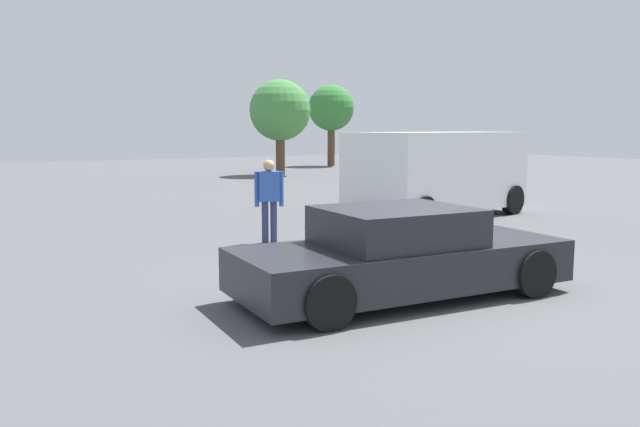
{
  "coord_description": "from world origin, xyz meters",
  "views": [
    {
      "loc": [
        -5.85,
        -6.49,
        2.23
      ],
      "look_at": [
        -0.38,
        1.96,
        0.9
      ],
      "focal_mm": 36.16,
      "sensor_mm": 36.0,
      "label": 1
    }
  ],
  "objects_px": {
    "sedan_foreground": "(400,256)",
    "van_white": "(439,172)",
    "pedestrian": "(269,194)",
    "dog": "(336,245)"
  },
  "relations": [
    {
      "from": "van_white",
      "to": "pedestrian",
      "type": "xyz_separation_m",
      "value": [
        -5.32,
        -0.9,
        -0.19
      ]
    },
    {
      "from": "sedan_foreground",
      "to": "pedestrian",
      "type": "distance_m",
      "value": 4.62
    },
    {
      "from": "dog",
      "to": "van_white",
      "type": "relative_size",
      "value": 0.11
    },
    {
      "from": "dog",
      "to": "pedestrian",
      "type": "height_order",
      "value": "pedestrian"
    },
    {
      "from": "sedan_foreground",
      "to": "pedestrian",
      "type": "xyz_separation_m",
      "value": [
        0.51,
        4.57,
        0.41
      ]
    },
    {
      "from": "van_white",
      "to": "dog",
      "type": "bearing_deg",
      "value": 18.89
    },
    {
      "from": "dog",
      "to": "pedestrian",
      "type": "bearing_deg",
      "value": -153.46
    },
    {
      "from": "sedan_foreground",
      "to": "pedestrian",
      "type": "height_order",
      "value": "pedestrian"
    },
    {
      "from": "van_white",
      "to": "pedestrian",
      "type": "relative_size",
      "value": 3.28
    },
    {
      "from": "sedan_foreground",
      "to": "van_white",
      "type": "relative_size",
      "value": 0.87
    }
  ]
}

